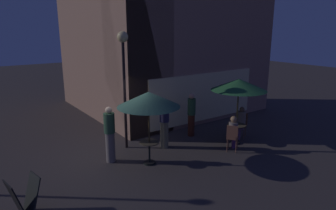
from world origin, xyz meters
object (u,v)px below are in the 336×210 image
patron_seated_0 (241,120)px  patio_umbrella_0 (239,85)px  patio_umbrella_1 (149,100)px  patron_standing_4 (191,114)px  cafe_chair_1 (232,136)px  patron_standing_3 (164,123)px  cafe_table_1 (149,149)px  patron_standing_2 (110,134)px  menu_sandwich_board (24,197)px  cafe_chair_0 (242,123)px  patron_seated_1 (233,131)px  street_lamp_near_corner (124,62)px  cafe_table_0 (236,130)px

patron_seated_0 → patio_umbrella_0: bearing=-0.0°
patio_umbrella_1 → patron_standing_4: bearing=24.0°
cafe_chair_1 → patron_standing_3: 2.43m
patio_umbrella_0 → patron_standing_3: patio_umbrella_0 is taller
cafe_table_1 → patron_standing_2: 1.35m
menu_sandwich_board → patio_umbrella_1: patio_umbrella_1 is taller
cafe_table_1 → patron_standing_2: size_ratio=0.40×
patio_umbrella_1 → cafe_chair_1: (2.85, -0.88, -1.52)m
cafe_chair_0 → patron_seated_1: 1.58m
street_lamp_near_corner → patron_seated_1: street_lamp_near_corner is taller
cafe_table_1 → cafe_chair_0: (4.33, -0.00, 0.08)m
cafe_table_1 → patron_standing_2: (-0.94, 0.86, 0.44)m
cafe_table_1 → patio_umbrella_0: patio_umbrella_0 is taller
street_lamp_near_corner → patron_standing_2: 2.49m
patron_seated_1 → patron_standing_3: bearing=104.4°
menu_sandwich_board → patron_standing_3: bearing=6.3°
street_lamp_near_corner → patron_standing_3: size_ratio=2.27×
patio_umbrella_1 → cafe_chair_1: patio_umbrella_1 is taller
menu_sandwich_board → cafe_table_0: 7.39m
street_lamp_near_corner → cafe_table_0: size_ratio=5.66×
patron_standing_2 → cafe_table_0: bearing=-68.9°
patio_umbrella_0 → menu_sandwich_board: bearing=-178.0°
cafe_chair_1 → patron_seated_0: (1.34, 0.80, 0.11)m
cafe_table_1 → cafe_chair_1: 2.98m
cafe_table_0 → cafe_chair_1: bearing=-146.5°
patio_umbrella_0 → patron_standing_4: 2.26m
street_lamp_near_corner → patron_standing_4: bearing=-8.5°
street_lamp_near_corner → menu_sandwich_board: 5.18m
cafe_table_1 → patron_standing_3: size_ratio=0.40×
patron_seated_1 → patron_standing_4: bearing=62.9°
patio_umbrella_1 → cafe_chair_1: size_ratio=2.41×
patron_seated_0 → patron_standing_3: (-3.03, 0.91, 0.22)m
cafe_table_0 → patron_seated_0: 0.71m
menu_sandwich_board → patron_seated_0: 8.03m
cafe_table_1 → cafe_chair_1: (2.85, -0.88, 0.10)m
cafe_chair_1 → patron_standing_4: (-0.11, 2.10, 0.30)m
street_lamp_near_corner → cafe_table_0: 4.83m
patio_umbrella_0 → patio_umbrella_1: patio_umbrella_0 is taller
menu_sandwich_board → patio_umbrella_0: (7.39, 0.26, 1.76)m
cafe_chair_0 → patron_standing_4: patron_standing_4 is taller
cafe_table_0 → patron_standing_4: bearing=117.5°
cafe_chair_0 → patron_seated_1: bearing=2.7°
patron_standing_2 → patron_standing_3: 2.10m
menu_sandwich_board → cafe_chair_1: bearing=-12.3°
patron_seated_0 → patron_standing_4: size_ratio=0.71×
street_lamp_near_corner → cafe_chair_0: street_lamp_near_corner is taller
patron_seated_0 → patron_standing_2: bearing=-37.9°
street_lamp_near_corner → cafe_chair_1: 4.53m
cafe_table_1 → patron_seated_0: (4.19, -0.07, 0.21)m
cafe_table_0 → patron_seated_1: size_ratio=0.57×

